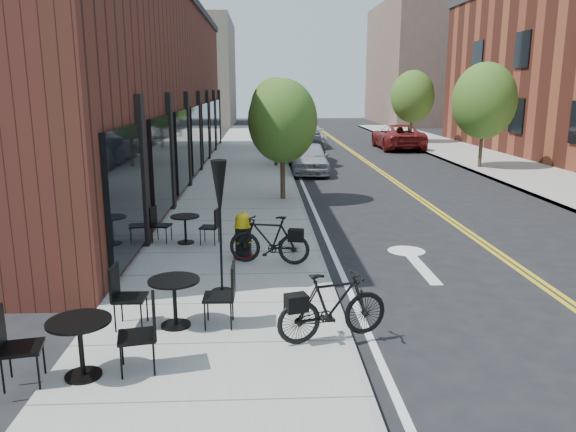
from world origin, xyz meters
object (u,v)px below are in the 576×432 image
object	(u,v)px
parked_car_a	(310,158)
parked_car_b	(303,147)
fire_hydrant	(243,236)
bicycle_right	(333,306)
bicycle_left	(269,240)
bistro_set_b	(175,296)
bistro_set_c	(185,225)
bistro_set_a	(80,340)
parked_car_far	(398,137)
parked_car_c	(306,134)
patio_umbrella	(220,199)

from	to	relation	value
parked_car_a	parked_car_b	xyz separation A→B (m)	(0.00, 3.80, 0.10)
fire_hydrant	parked_car_b	world-z (taller)	parked_car_b
parked_car_b	bicycle_right	bearing A→B (deg)	-94.85
bicycle_left	bistro_set_b	bearing A→B (deg)	-12.76
bistro_set_b	bistro_set_c	xyz separation A→B (m)	(-0.45, 4.67, -0.06)
fire_hydrant	parked_car_a	bearing A→B (deg)	71.34
bistro_set_a	bistro_set_b	size ratio (longest dim) A/B	1.04
bistro_set_a	parked_car_far	size ratio (longest dim) A/B	0.35
parked_car_far	fire_hydrant	bearing A→B (deg)	69.13
bistro_set_a	parked_car_b	distance (m)	21.79
fire_hydrant	bistro_set_a	bearing A→B (deg)	-118.16
parked_car_c	bicycle_left	bearing A→B (deg)	-96.72
bistro_set_b	patio_umbrella	size ratio (longest dim) A/B	0.76
bistro_set_b	parked_car_a	distance (m)	16.44
bistro_set_a	parked_car_a	world-z (taller)	parked_car_a
parked_car_b	parked_car_c	xyz separation A→B (m)	(0.73, 7.68, 0.02)
fire_hydrant	parked_car_c	distance (m)	24.33
bistro_set_c	patio_umbrella	xyz separation A→B (m)	(1.05, -3.29, 1.26)
bistro_set_c	patio_umbrella	world-z (taller)	patio_umbrella
bicycle_left	bistro_set_b	xyz separation A→B (m)	(-1.46, -3.03, -0.02)
bicycle_left	parked_car_b	size ratio (longest dim) A/B	0.36
bistro_set_a	bistro_set_c	distance (m)	6.16
parked_car_c	parked_car_b	bearing A→B (deg)	-95.94
bistro_set_a	parked_car_c	world-z (taller)	parked_car_c
patio_umbrella	parked_car_b	size ratio (longest dim) A/B	0.50
bistro_set_b	parked_car_c	xyz separation A→B (m)	(4.14, 27.55, 0.18)
bicycle_right	bistro_set_a	distance (m)	3.36
parked_car_far	bicycle_right	bearing A→B (deg)	74.90
bicycle_left	patio_umbrella	bearing A→B (deg)	-14.39
patio_umbrella	parked_car_c	bearing A→B (deg)	82.31
bicycle_left	bistro_set_a	xyz separation A→B (m)	(-2.39, -4.50, -0.01)
parked_car_a	bistro_set_b	bearing A→B (deg)	-99.54
patio_umbrella	parked_car_far	bearing A→B (deg)	69.78
bicycle_left	bicycle_right	distance (m)	3.69
bicycle_left	parked_car_a	distance (m)	13.20
bicycle_left	parked_car_c	world-z (taller)	parked_car_c
parked_car_c	patio_umbrella	bearing A→B (deg)	-98.17
bicycle_right	bistro_set_b	xyz separation A→B (m)	(-2.31, 0.56, -0.02)
fire_hydrant	bicycle_right	bearing A→B (deg)	-78.42
bistro_set_a	parked_car_c	size ratio (longest dim) A/B	0.34
patio_umbrella	parked_car_b	xyz separation A→B (m)	(2.80, 18.50, -1.03)
bistro_set_b	bistro_set_c	world-z (taller)	bistro_set_b
fire_hydrant	bicycle_right	distance (m)	4.23
bistro_set_b	parked_car_a	world-z (taller)	parked_car_a
fire_hydrant	patio_umbrella	world-z (taller)	patio_umbrella
parked_car_a	parked_car_far	bearing A→B (deg)	59.78
parked_car_b	parked_car_c	distance (m)	7.71
fire_hydrant	parked_car_a	world-z (taller)	parked_car_a
patio_umbrella	parked_car_a	bearing A→B (deg)	79.22
bistro_set_b	parked_car_c	distance (m)	27.86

